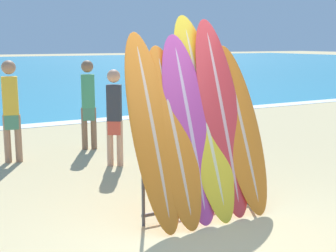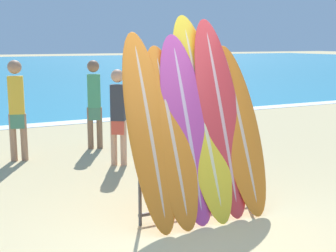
{
  "view_description": "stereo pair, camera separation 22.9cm",
  "coord_description": "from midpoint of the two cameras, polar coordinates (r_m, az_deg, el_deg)",
  "views": [
    {
      "loc": [
        -2.67,
        -4.05,
        2.11
      ],
      "look_at": [
        0.34,
        1.41,
        0.99
      ],
      "focal_mm": 50.0,
      "sensor_mm": 36.0,
      "label": 1
    },
    {
      "loc": [
        -2.47,
        -4.15,
        2.11
      ],
      "look_at": [
        0.34,
        1.41,
        0.99
      ],
      "focal_mm": 50.0,
      "sensor_mm": 36.0,
      "label": 2
    }
  ],
  "objects": [
    {
      "name": "ground_plane",
      "position": [
        5.28,
        5.02,
        -13.41
      ],
      "size": [
        160.0,
        160.0,
        0.0
      ],
      "primitive_type": "plane",
      "color": "tan"
    },
    {
      "name": "surfboard_rack",
      "position": [
        5.76,
        4.75,
        -5.93
      ],
      "size": [
        1.57,
        0.04,
        0.96
      ],
      "color": "#47474C",
      "rests_on": "ground_plane"
    },
    {
      "name": "surfboard_slot_0",
      "position": [
        5.35,
        -1.13,
        -0.43
      ],
      "size": [
        0.51,
        1.01,
        2.25
      ],
      "color": "orange",
      "rests_on": "ground_plane"
    },
    {
      "name": "surfboard_slot_1",
      "position": [
        5.46,
        1.55,
        -1.08
      ],
      "size": [
        0.54,
        0.98,
        2.09
      ],
      "color": "orange",
      "rests_on": "ground_plane"
    },
    {
      "name": "surfboard_slot_2",
      "position": [
        5.57,
        3.48,
        -0.17
      ],
      "size": [
        0.59,
        0.89,
        2.22
      ],
      "color": "#B23D8E",
      "rests_on": "ground_plane"
    },
    {
      "name": "surfboard_slot_3",
      "position": [
        5.74,
        5.29,
        1.35
      ],
      "size": [
        0.6,
        1.12,
        2.46
      ],
      "color": "yellow",
      "rests_on": "ground_plane"
    },
    {
      "name": "surfboard_slot_4",
      "position": [
        5.84,
        7.53,
        1.23
      ],
      "size": [
        0.57,
        0.94,
        2.41
      ],
      "color": "red",
      "rests_on": "ground_plane"
    },
    {
      "name": "surfboard_slot_5",
      "position": [
        5.98,
        9.84,
        -0.26
      ],
      "size": [
        0.56,
        0.95,
        2.08
      ],
      "color": "orange",
      "rests_on": "ground_plane"
    },
    {
      "name": "person_near_water",
      "position": [
        8.66,
        -17.24,
        2.26
      ],
      "size": [
        0.3,
        0.24,
        1.8
      ],
      "rotation": [
        0.0,
        0.0,
        2.9
      ],
      "color": "#A87A5B",
      "rests_on": "ground_plane"
    },
    {
      "name": "person_mid_beach",
      "position": [
        9.35,
        -8.3,
        3.04
      ],
      "size": [
        0.29,
        0.24,
        1.76
      ],
      "rotation": [
        0.0,
        0.0,
        5.99
      ],
      "color": "#846047",
      "rests_on": "ground_plane"
    },
    {
      "name": "person_far_left",
      "position": [
        8.01,
        -5.29,
        1.51
      ],
      "size": [
        0.28,
        0.26,
        1.66
      ],
      "rotation": [
        0.0,
        0.0,
        5.71
      ],
      "color": "tan",
      "rests_on": "ground_plane"
    }
  ]
}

